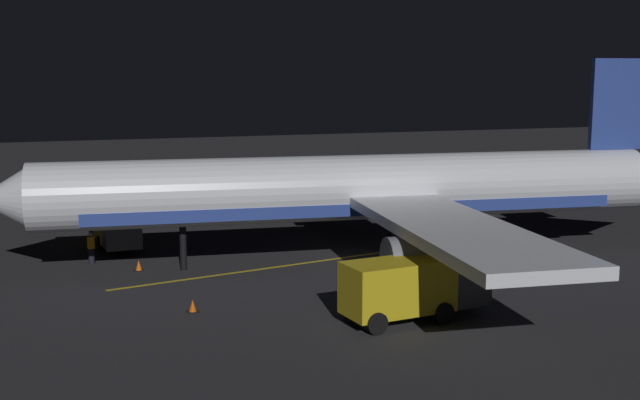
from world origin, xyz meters
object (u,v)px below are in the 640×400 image
at_px(catering_truck, 410,289).
at_px(ground_crew_worker, 91,248).
at_px(traffic_cone_near_left, 356,286).
at_px(traffic_cone_near_right, 193,306).
at_px(airliner, 366,190).
at_px(traffic_cone_under_wing, 139,266).
at_px(baggage_truck, 114,225).

bearing_deg(catering_truck, ground_crew_worker, 37.95).
bearing_deg(traffic_cone_near_left, ground_crew_worker, 48.54).
bearing_deg(traffic_cone_near_right, ground_crew_worker, 17.65).
bearing_deg(airliner, traffic_cone_under_wing, 81.17).
bearing_deg(traffic_cone_near_right, traffic_cone_near_left, -84.86).
bearing_deg(traffic_cone_under_wing, catering_truck, -142.88).
relative_size(ground_crew_worker, traffic_cone_near_right, 3.16).
xyz_separation_m(traffic_cone_near_left, traffic_cone_near_right, (-0.71, 7.94, 0.00)).
xyz_separation_m(airliner, catering_truck, (-10.67, 2.59, -2.57)).
bearing_deg(catering_truck, traffic_cone_near_left, 3.84).
bearing_deg(ground_crew_worker, traffic_cone_near_left, -131.46).
bearing_deg(traffic_cone_near_left, traffic_cone_under_wing, 50.37).
relative_size(airliner, traffic_cone_near_left, 72.72).
distance_m(ground_crew_worker, traffic_cone_near_right, 11.30).
bearing_deg(ground_crew_worker, catering_truck, -142.05).
relative_size(traffic_cone_near_left, traffic_cone_under_wing, 1.00).
height_order(airliner, ground_crew_worker, airliner).
distance_m(traffic_cone_near_right, traffic_cone_under_wing, 8.39).
bearing_deg(baggage_truck, traffic_cone_near_right, -173.24).
bearing_deg(baggage_truck, airliner, -123.98).
height_order(ground_crew_worker, traffic_cone_near_left, ground_crew_worker).
distance_m(baggage_truck, traffic_cone_near_left, 17.26).
relative_size(catering_truck, traffic_cone_near_right, 11.85).
bearing_deg(ground_crew_worker, traffic_cone_near_right, -162.35).
bearing_deg(traffic_cone_near_left, traffic_cone_near_right, 95.14).
height_order(airliner, traffic_cone_near_right, airliner).
relative_size(catering_truck, traffic_cone_under_wing, 11.85).
bearing_deg(baggage_truck, traffic_cone_under_wing, -175.30).
xyz_separation_m(ground_crew_worker, traffic_cone_under_wing, (-2.45, -2.20, -0.64)).
height_order(airliner, traffic_cone_near_left, airliner).
height_order(traffic_cone_near_left, traffic_cone_under_wing, same).
relative_size(airliner, catering_truck, 6.14).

